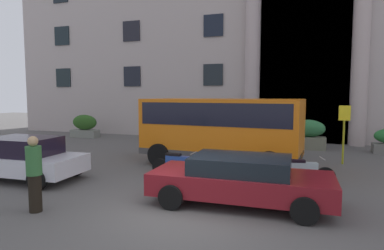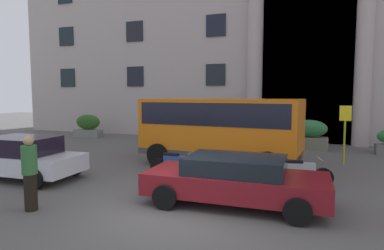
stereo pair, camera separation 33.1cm
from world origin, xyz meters
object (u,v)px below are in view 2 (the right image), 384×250
Objects in this scene: orange_minibus at (221,125)px; hedge_planter_west at (88,126)px; parked_estate_mid at (23,157)px; bus_stop_sign at (345,128)px; hedge_planter_east at (310,135)px; motorcycle_near_kerb at (175,164)px; white_taxi_kerbside at (235,179)px; pedestrian_man_red_shirt at (30,173)px; motorcycle_far_end at (298,172)px; hedge_planter_entrance_right at (236,135)px; scooter_by_planter at (15,152)px.

orange_minibus is 3.37× the size of hedge_planter_west.
orange_minibus reaches higher than parked_estate_mid.
orange_minibus is at bearing -159.60° from bus_stop_sign.
bus_stop_sign reaches higher than hedge_planter_west.
hedge_planter_east is at bearing 44.69° from parked_estate_mid.
motorcycle_near_kerb is at bearing -39.19° from hedge_planter_west.
bus_stop_sign is at bearing 39.34° from motorcycle_near_kerb.
pedestrian_man_red_shirt reaches higher than white_taxi_kerbside.
hedge_planter_west reaches higher than white_taxi_kerbside.
parked_estate_mid is (-10.29, -6.08, -0.76)m from bus_stop_sign.
white_taxi_kerbside is 2.32× the size of motorcycle_far_end.
orange_minibus is at bearing 129.68° from motorcycle_far_end.
bus_stop_sign is 1.27× the size of hedge_planter_west.
hedge_planter_entrance_right is at bearing 99.44° from orange_minibus.
pedestrian_man_red_shirt is at bearing -109.59° from orange_minibus.
motorcycle_near_kerb is (4.73, 1.91, -0.26)m from parked_estate_mid.
scooter_by_planter is (-8.11, -2.52, -1.13)m from orange_minibus.
motorcycle_far_end is at bearing 14.40° from scooter_by_planter.
hedge_planter_west is 0.96× the size of motorcycle_near_kerb.
scooter_by_planter is 7.17m from motorcycle_near_kerb.
parked_estate_mid reaches higher than hedge_planter_entrance_right.
orange_minibus is 4.86m from white_taxi_kerbside.
pedestrian_man_red_shirt is at bearing -113.23° from motorcycle_near_kerb.
hedge_planter_west reaches higher than hedge_planter_entrance_right.
orange_minibus is 6.20m from hedge_planter_east.
hedge_planter_west is 0.92× the size of scooter_by_planter.
hedge_planter_east is 13.76m from scooter_by_planter.
hedge_planter_west is (-15.12, 3.62, -0.76)m from bus_stop_sign.
bus_stop_sign reaches higher than motorcycle_near_kerb.
orange_minibus is 4.93m from bus_stop_sign.
pedestrian_man_red_shirt is at bearing -117.79° from hedge_planter_east.
hedge_planter_west is 10.11m from hedge_planter_entrance_right.
parked_estate_mid is at bearing 177.93° from white_taxi_kerbside.
bus_stop_sign reaches higher than parked_estate_mid.
parked_estate_mid is 8.98m from motorcycle_far_end.
hedge_planter_entrance_right reaches higher than motorcycle_near_kerb.
hedge_planter_west is at bearing 176.13° from hedge_planter_entrance_right.
pedestrian_man_red_shirt reaches higher than parked_estate_mid.
orange_minibus is 4.77m from hedge_planter_entrance_right.
hedge_planter_west is (-10.50, 5.34, -0.87)m from orange_minibus.
white_taxi_kerbside is 2.27× the size of scooter_by_planter.
motorcycle_near_kerb is (9.56, -7.79, -0.26)m from hedge_planter_west.
hedge_planter_entrance_right is at bearing 55.90° from scooter_by_planter.
pedestrian_man_red_shirt reaches higher than scooter_by_planter.
hedge_planter_east is 0.38× the size of white_taxi_kerbside.
hedge_planter_east is at bearing 79.14° from white_taxi_kerbside.
pedestrian_man_red_shirt is at bearing -102.72° from hedge_planter_entrance_right.
parked_estate_mid is at bearing -120.27° from hedge_planter_entrance_right.
bus_stop_sign reaches higher than scooter_by_planter.
orange_minibus is 3.94m from motorcycle_far_end.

